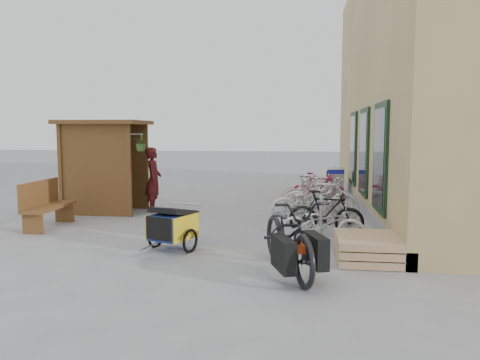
# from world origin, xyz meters

# --- Properties ---
(ground) EXTENTS (80.00, 80.00, 0.00)m
(ground) POSITION_xyz_m (0.00, 0.00, 0.00)
(ground) COLOR #959698
(building) EXTENTS (6.07, 13.00, 7.00)m
(building) POSITION_xyz_m (6.49, 4.50, 3.49)
(building) COLOR tan
(building) RESTS_ON ground
(kiosk) EXTENTS (2.49, 1.65, 2.40)m
(kiosk) POSITION_xyz_m (-3.28, 2.47, 1.55)
(kiosk) COLOR brown
(kiosk) RESTS_ON ground
(bike_rack) EXTENTS (0.05, 5.35, 0.86)m
(bike_rack) POSITION_xyz_m (2.30, 2.40, 0.52)
(bike_rack) COLOR #A5A8AD
(bike_rack) RESTS_ON ground
(pallet_stack) EXTENTS (1.00, 1.20, 0.40)m
(pallet_stack) POSITION_xyz_m (3.00, -1.40, 0.21)
(pallet_stack) COLOR tan
(pallet_stack) RESTS_ON ground
(bench) EXTENTS (0.56, 1.66, 1.04)m
(bench) POSITION_xyz_m (-3.68, 0.39, 0.53)
(bench) COLOR brown
(bench) RESTS_ON ground
(shopping_carts) EXTENTS (0.52, 1.44, 0.94)m
(shopping_carts) POSITION_xyz_m (3.00, 6.53, 0.55)
(shopping_carts) COLOR silver
(shopping_carts) RESTS_ON ground
(child_trailer) EXTENTS (0.92, 1.40, 0.82)m
(child_trailer) POSITION_xyz_m (-0.37, -1.14, 0.45)
(child_trailer) COLOR navy
(child_trailer) RESTS_ON ground
(cargo_bike) EXTENTS (1.46, 2.35, 1.17)m
(cargo_bike) POSITION_xyz_m (1.74, -2.28, 0.58)
(cargo_bike) COLOR black
(cargo_bike) RESTS_ON ground
(person_kiosk) EXTENTS (0.51, 0.68, 1.70)m
(person_kiosk) POSITION_xyz_m (-1.96, 2.69, 0.85)
(person_kiosk) COLOR maroon
(person_kiosk) RESTS_ON ground
(bike_0) EXTENTS (1.61, 0.70, 0.82)m
(bike_0) POSITION_xyz_m (2.31, -0.47, 0.41)
(bike_0) COLOR silver
(bike_0) RESTS_ON ground
(bike_1) EXTENTS (1.58, 0.65, 0.92)m
(bike_1) POSITION_xyz_m (2.42, 0.43, 0.46)
(bike_1) COLOR black
(bike_1) RESTS_ON ground
(bike_2) EXTENTS (1.88, 0.83, 0.96)m
(bike_2) POSITION_xyz_m (2.12, 1.56, 0.48)
(bike_2) COLOR beige
(bike_2) RESTS_ON ground
(bike_3) EXTENTS (1.90, 0.84, 1.10)m
(bike_3) POSITION_xyz_m (2.35, 1.91, 0.55)
(bike_3) COLOR beige
(bike_3) RESTS_ON ground
(bike_4) EXTENTS (1.84, 0.93, 0.92)m
(bike_4) POSITION_xyz_m (2.44, 2.96, 0.46)
(bike_4) COLOR silver
(bike_4) RESTS_ON ground
(bike_5) EXTENTS (1.69, 0.99, 0.98)m
(bike_5) POSITION_xyz_m (2.17, 3.27, 0.49)
(bike_5) COLOR beige
(bike_5) RESTS_ON ground
(bike_6) EXTENTS (1.72, 0.86, 0.86)m
(bike_6) POSITION_xyz_m (2.15, 4.10, 0.43)
(bike_6) COLOR #BD7A87
(bike_6) RESTS_ON ground
(bike_7) EXTENTS (1.60, 0.52, 0.95)m
(bike_7) POSITION_xyz_m (2.39, 4.35, 0.47)
(bike_7) COLOR #9F1D3B
(bike_7) RESTS_ON ground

